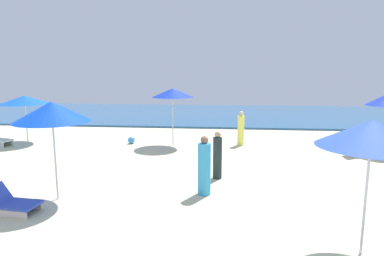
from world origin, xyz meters
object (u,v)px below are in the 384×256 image
(beachgoer_1, at_px, (217,156))
(beach_ball_0, at_px, (131,140))
(lounge_chair_0_1, at_px, (362,149))
(beachgoer_0, at_px, (204,168))
(umbrella_3, at_px, (173,93))
(umbrella_5, at_px, (52,112))
(beachgoer_2, at_px, (241,129))
(lounge_chair_5_0, at_px, (12,203))
(umbrella_2, at_px, (372,134))
(umbrella_4, at_px, (24,100))

(beachgoer_1, bearing_deg, beach_ball_0, 158.11)
(lounge_chair_0_1, bearing_deg, beachgoer_0, 124.48)
(umbrella_3, relative_size, umbrella_5, 0.99)
(beachgoer_1, xyz_separation_m, beachgoer_2, (0.98, 5.00, 0.02))
(lounge_chair_5_0, bearing_deg, umbrella_3, -13.40)
(umbrella_2, xyz_separation_m, beachgoer_2, (-1.88, 9.30, -1.59))
(lounge_chair_5_0, xyz_separation_m, beachgoer_1, (5.01, 3.14, 0.50))
(umbrella_5, height_order, beach_ball_0, umbrella_5)
(beach_ball_0, bearing_deg, beachgoer_0, -58.25)
(lounge_chair_0_1, height_order, umbrella_3, umbrella_3)
(umbrella_4, height_order, umbrella_5, umbrella_5)
(umbrella_2, distance_m, umbrella_5, 7.46)
(umbrella_3, relative_size, beachgoer_2, 1.66)
(beachgoer_1, height_order, beachgoer_2, beachgoer_2)
(umbrella_3, xyz_separation_m, beachgoer_2, (3.16, 0.31, -1.70))
(beachgoer_1, bearing_deg, lounge_chair_0_1, 57.26)
(umbrella_3, distance_m, beachgoer_1, 5.45)
(lounge_chair_0_1, relative_size, lounge_chair_5_0, 1.08)
(umbrella_2, height_order, umbrella_5, umbrella_5)
(beachgoer_1, distance_m, beachgoer_2, 5.10)
(umbrella_4, distance_m, beach_ball_0, 5.48)
(umbrella_2, bearing_deg, umbrella_4, 143.90)
(umbrella_2, xyz_separation_m, umbrella_3, (-5.05, 8.99, 0.10))
(umbrella_2, bearing_deg, beachgoer_2, 101.46)
(lounge_chair_0_1, distance_m, lounge_chair_5_0, 12.69)
(beachgoer_2, bearing_deg, beachgoer_0, -13.82)
(umbrella_4, bearing_deg, beachgoer_0, -33.99)
(umbrella_2, distance_m, umbrella_3, 10.31)
(lounge_chair_0_1, xyz_separation_m, lounge_chair_5_0, (-10.85, -6.57, -0.05))
(umbrella_3, bearing_deg, beachgoer_2, 5.64)
(umbrella_4, relative_size, umbrella_5, 0.87)
(umbrella_3, bearing_deg, beach_ball_0, 176.33)
(umbrella_4, xyz_separation_m, beachgoer_2, (10.34, 0.39, -1.32))
(beachgoer_2, bearing_deg, lounge_chair_5_0, -38.62)
(umbrella_2, relative_size, umbrella_3, 0.98)
(umbrella_3, bearing_deg, umbrella_2, -60.68)
(umbrella_2, height_order, beachgoer_1, umbrella_2)
(umbrella_2, height_order, umbrella_3, umbrella_3)
(umbrella_2, distance_m, umbrella_4, 15.13)
(lounge_chair_5_0, distance_m, beachgoer_1, 5.93)
(umbrella_2, distance_m, beachgoer_2, 9.62)
(umbrella_2, relative_size, beachgoer_1, 1.67)
(lounge_chair_5_0, bearing_deg, beachgoer_1, -51.46)
(umbrella_3, relative_size, beach_ball_0, 7.83)
(lounge_chair_0_1, xyz_separation_m, umbrella_5, (-10.15, -5.66, 2.12))
(umbrella_4, relative_size, lounge_chair_5_0, 1.79)
(umbrella_5, bearing_deg, umbrella_3, 72.98)
(lounge_chair_5_0, distance_m, beachgoer_2, 10.12)
(umbrella_5, bearing_deg, lounge_chair_5_0, -127.65)
(umbrella_5, bearing_deg, beachgoer_2, 53.86)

